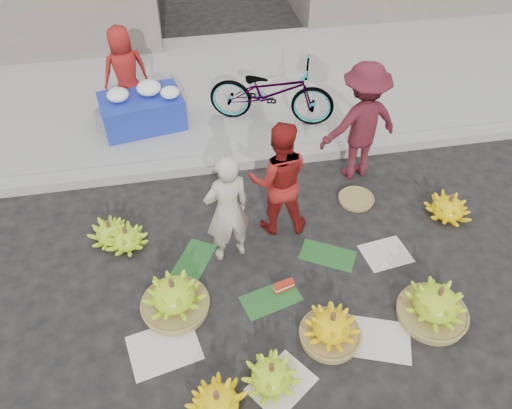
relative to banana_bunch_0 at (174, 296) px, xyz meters
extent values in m
plane|color=black|center=(1.15, 0.13, -0.21)|extent=(80.00, 80.00, 0.00)
cube|color=gray|center=(1.15, 2.33, -0.14)|extent=(40.00, 0.25, 0.15)
cube|color=gray|center=(1.15, 4.43, -0.15)|extent=(40.00, 4.00, 0.12)
cylinder|color=olive|center=(0.00, 0.00, -0.17)|extent=(0.72, 0.72, 0.09)
cylinder|color=#512F20|center=(0.00, 0.00, 0.21)|extent=(0.05, 0.05, 0.12)
cylinder|color=#512F20|center=(0.31, -1.21, 0.08)|extent=(0.05, 0.05, 0.12)
cylinder|color=#512F20|center=(0.85, -1.04, 0.07)|extent=(0.05, 0.05, 0.12)
cylinder|color=olive|center=(1.55, -0.66, -0.17)|extent=(0.62, 0.62, 0.09)
cylinder|color=#512F20|center=(1.55, -0.66, 0.16)|extent=(0.05, 0.05, 0.12)
cylinder|color=olive|center=(2.70, -0.60, -0.17)|extent=(0.73, 0.73, 0.09)
cylinder|color=#512F20|center=(2.70, -0.60, 0.22)|extent=(0.05, 0.05, 0.12)
cylinder|color=#512F20|center=(3.55, 0.81, 0.09)|extent=(0.05, 0.05, 0.12)
cylinder|color=#512F20|center=(-0.51, 1.02, 0.04)|extent=(0.05, 0.05, 0.12)
cylinder|color=#512F20|center=(-0.71, 1.16, 0.04)|extent=(0.05, 0.05, 0.12)
cylinder|color=olive|center=(2.50, 1.29, -0.19)|extent=(0.47, 0.47, 0.05)
cube|color=red|center=(1.22, 0.04, -0.16)|extent=(0.25, 0.14, 0.10)
imported|color=beige|center=(0.69, 0.67, 0.52)|extent=(0.61, 0.47, 1.47)
imported|color=#A11F18|center=(1.35, 1.05, 0.55)|extent=(0.81, 0.67, 1.53)
imported|color=maroon|center=(2.64, 1.87, 0.63)|extent=(1.19, 0.81, 1.69)
cube|color=#18299D|center=(-0.25, 3.43, 0.16)|extent=(1.32, 0.96, 0.50)
ellipsoid|color=white|center=(-0.55, 3.38, 0.50)|extent=(0.32, 0.32, 0.18)
ellipsoid|color=white|center=(-0.10, 3.48, 0.51)|extent=(0.36, 0.36, 0.20)
ellipsoid|color=white|center=(0.20, 3.33, 0.49)|extent=(0.28, 0.28, 0.16)
cylinder|color=slate|center=(-0.80, 3.37, 0.08)|extent=(0.31, 0.31, 0.35)
imported|color=#A11F18|center=(-0.43, 3.86, 0.61)|extent=(0.80, 0.64, 1.41)
imported|color=gray|center=(1.72, 3.22, 0.41)|extent=(1.26, 2.03, 1.01)
camera|label=1|loc=(0.29, -3.29, 4.37)|focal=35.00mm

